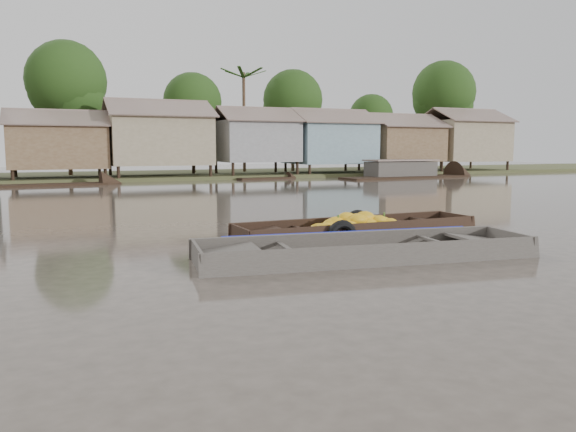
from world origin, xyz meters
name	(u,v)px	position (x,y,z in m)	size (l,w,h in m)	color
ground	(322,266)	(0.00, 0.00, 0.00)	(120.00, 120.00, 0.00)	#443D34
riverbank	(160,135)	(3.03, 31.86, 3.07)	(120.00, 12.47, 10.22)	#384723
banana_boat	(355,230)	(2.22, 2.62, 0.19)	(6.21, 1.73, 0.86)	black
viewer_boat	(365,256)	(1.15, 0.35, 0.04)	(6.95, 2.67, 0.55)	#423C37
distant_boats	(342,177)	(13.76, 24.20, 0.21)	(46.54, 15.42, 1.38)	black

